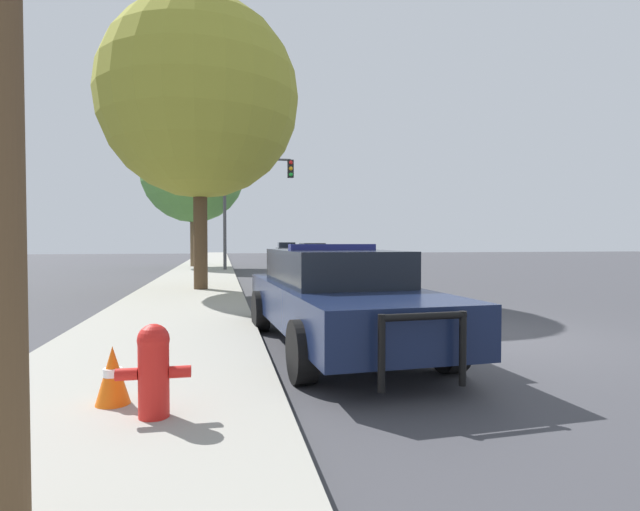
# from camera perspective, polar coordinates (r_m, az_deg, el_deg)

# --- Properties ---
(ground_plane) EXTENTS (110.00, 110.00, 0.00)m
(ground_plane) POSITION_cam_1_polar(r_m,az_deg,el_deg) (8.62, 18.23, -8.87)
(ground_plane) COLOR #3D3D42
(sidewalk_left) EXTENTS (3.00, 110.00, 0.13)m
(sidewalk_left) POSITION_cam_1_polar(r_m,az_deg,el_deg) (7.59, -18.23, -9.82)
(sidewalk_left) COLOR #99968C
(sidewalk_left) RESTS_ON ground_plane
(police_car) EXTENTS (2.28, 5.46, 1.52)m
(police_car) POSITION_cam_1_polar(r_m,az_deg,el_deg) (7.34, 1.87, -4.57)
(police_car) COLOR #141E3D
(police_car) RESTS_ON ground_plane
(fire_hydrant) EXTENTS (0.59, 0.26, 0.76)m
(fire_hydrant) POSITION_cam_1_polar(r_m,az_deg,el_deg) (4.38, -18.48, -12.06)
(fire_hydrant) COLOR red
(fire_hydrant) RESTS_ON sidewalk_left
(traffic_light) EXTENTS (3.53, 0.35, 5.68)m
(traffic_light) POSITION_cam_1_polar(r_m,az_deg,el_deg) (25.36, -7.87, 7.41)
(traffic_light) COLOR #424247
(traffic_light) RESTS_ON sidewalk_left
(car_background_distant) EXTENTS (2.14, 4.35, 1.41)m
(car_background_distant) POSITION_cam_1_polar(r_m,az_deg,el_deg) (47.31, -3.88, 0.71)
(car_background_distant) COLOR #474C51
(car_background_distant) RESTS_ON ground_plane
(car_background_oncoming) EXTENTS (2.09, 4.03, 1.39)m
(car_background_oncoming) POSITION_cam_1_polar(r_m,az_deg,el_deg) (36.10, -0.87, 0.41)
(car_background_oncoming) COLOR #333856
(car_background_oncoming) RESTS_ON ground_plane
(tree_sidewalk_mid) EXTENTS (5.76, 5.76, 8.22)m
(tree_sidewalk_mid) POSITION_cam_1_polar(r_m,az_deg,el_deg) (29.09, -14.32, 9.35)
(tree_sidewalk_mid) COLOR brown
(tree_sidewalk_mid) RESTS_ON sidewalk_left
(tree_sidewalk_near) EXTENTS (5.85, 5.85, 8.56)m
(tree_sidewalk_near) POSITION_cam_1_polar(r_m,az_deg,el_deg) (15.81, -13.61, 16.99)
(tree_sidewalk_near) COLOR #4C3823
(tree_sidewalk_near) RESTS_ON sidewalk_left
(traffic_cone) EXTENTS (0.30, 0.30, 0.51)m
(traffic_cone) POSITION_cam_1_polar(r_m,az_deg,el_deg) (4.87, -22.61, -12.49)
(traffic_cone) COLOR orange
(traffic_cone) RESTS_ON sidewalk_left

